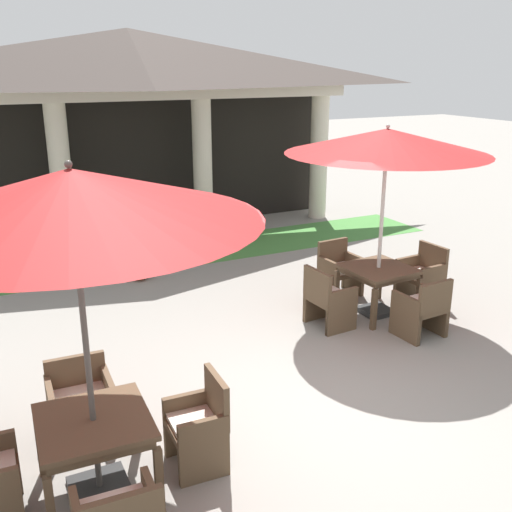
% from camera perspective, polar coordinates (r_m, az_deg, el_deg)
% --- Properties ---
extents(ground_plane, '(60.00, 60.00, 0.00)m').
position_cam_1_polar(ground_plane, '(7.00, 5.91, -13.61)').
color(ground_plane, gray).
extents(background_pavilion, '(10.28, 2.46, 4.33)m').
position_cam_1_polar(background_pavilion, '(12.80, -12.14, 16.06)').
color(background_pavilion, beige).
rests_on(background_pavilion, ground).
extents(lawn_strip, '(12.08, 1.72, 0.01)m').
position_cam_1_polar(lawn_strip, '(11.98, -9.34, -0.03)').
color(lawn_strip, '#47843D').
rests_on(lawn_strip, ground).
extents(patio_table_near_foreground, '(1.00, 1.00, 0.74)m').
position_cam_1_polar(patio_table_near_foreground, '(9.14, 11.63, -1.66)').
color(patio_table_near_foreground, brown).
rests_on(patio_table_near_foreground, ground).
extents(patio_umbrella_near_foreground, '(2.90, 2.90, 2.86)m').
position_cam_1_polar(patio_umbrella_near_foreground, '(8.69, 12.45, 10.60)').
color(patio_umbrella_near_foreground, '#2D2D2D').
rests_on(patio_umbrella_near_foreground, ground).
extents(patio_chair_near_foreground_south, '(0.64, 0.60, 0.87)m').
position_cam_1_polar(patio_chair_near_foreground_south, '(8.61, 15.64, -4.91)').
color(patio_chair_near_foreground_south, brown).
rests_on(patio_chair_near_foreground_south, ground).
extents(patio_chair_near_foreground_west, '(0.56, 0.66, 0.89)m').
position_cam_1_polar(patio_chair_near_foreground_west, '(8.66, 6.90, -4.15)').
color(patio_chair_near_foreground_west, brown).
rests_on(patio_chair_near_foreground_west, ground).
extents(patio_chair_near_foreground_east, '(0.59, 0.64, 0.93)m').
position_cam_1_polar(patio_chair_near_foreground_east, '(9.83, 15.63, -1.88)').
color(patio_chair_near_foreground_east, brown).
rests_on(patio_chair_near_foreground_east, ground).
extents(patio_chair_near_foreground_north, '(0.63, 0.56, 0.89)m').
position_cam_1_polar(patio_chair_near_foreground_north, '(9.88, 7.98, -1.38)').
color(patio_chair_near_foreground_north, brown).
rests_on(patio_chair_near_foreground_north, ground).
extents(patio_table_mid_left, '(0.99, 0.99, 0.74)m').
position_cam_1_polar(patio_table_mid_left, '(5.54, -15.26, -15.74)').
color(patio_table_mid_left, brown).
rests_on(patio_table_mid_left, ground).
extents(patio_umbrella_mid_left, '(2.96, 2.96, 2.97)m').
position_cam_1_polar(patio_umbrella_mid_left, '(4.74, -17.27, 5.37)').
color(patio_umbrella_mid_left, '#2D2D2D').
rests_on(patio_umbrella_mid_left, ground).
extents(patio_chair_mid_left_east, '(0.51, 0.57, 0.91)m').
position_cam_1_polar(patio_chair_mid_left_east, '(5.83, -5.47, -15.96)').
color(patio_chair_mid_left_east, brown).
rests_on(patio_chair_mid_left_east, ground).
extents(patio_chair_mid_left_north, '(0.65, 0.57, 0.80)m').
position_cam_1_polar(patio_chair_mid_left_north, '(6.47, -16.48, -13.18)').
color(patio_chair_mid_left_north, brown).
rests_on(patio_chair_mid_left_north, ground).
extents(terracotta_urn, '(0.33, 0.33, 0.41)m').
position_cam_1_polar(terracotta_urn, '(10.69, -11.09, -1.44)').
color(terracotta_urn, '#9E5633').
rests_on(terracotta_urn, ground).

